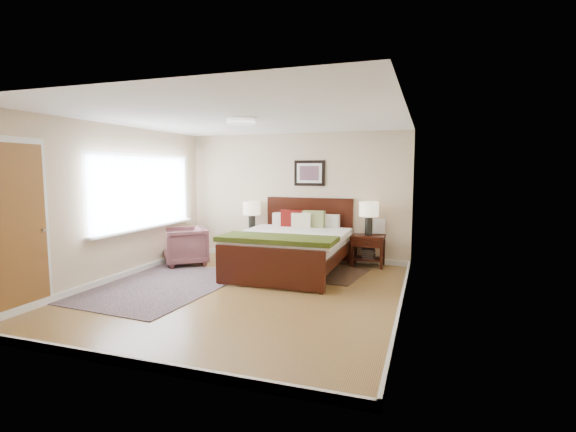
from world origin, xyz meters
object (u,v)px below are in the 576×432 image
Objects in this scene: lamp_left at (252,211)px; lamp_right at (369,212)px; rug_persian at (160,286)px; armchair at (185,246)px; bed at (292,240)px; nightstand_left at (252,238)px; nightstand_right at (368,247)px.

lamp_left is 1.00× the size of lamp_right.
lamp_left is 2.62m from rug_persian.
lamp_right is 3.85m from rug_persian.
lamp_right reaches higher than armchair.
bed is 1.50m from lamp_left.
bed is 1.55m from lamp_right.
rug_persian is (-0.50, -2.37, -0.41)m from nightstand_left.
bed reaches higher than rug_persian.
lamp_left is at bearing 95.85° from armchair.
bed is at bearing -143.48° from lamp_right.
nightstand_right is 0.76× the size of armchair.
lamp_right is at bearing 43.76° from rug_persian.
lamp_left reaches higher than nightstand_left.
armchair is at bearing -134.69° from lamp_left.
lamp_left is 2.34m from lamp_right.
nightstand_right reaches higher than nightstand_left.
bed reaches higher than lamp_left.
lamp_left reaches higher than nightstand_right.
nightstand_right is 3.43m from armchair.
nightstand_left is 0.91× the size of nightstand_right.
lamp_left is (-0.00, 0.02, 0.55)m from nightstand_left.
lamp_right is at bearing 90.00° from nightstand_right.
rug_persian is (-2.84, -2.37, -0.35)m from nightstand_right.
lamp_left is at bearing 142.30° from bed.
nightstand_right is (1.20, 0.87, -0.20)m from bed.
lamp_left is 0.23× the size of rug_persian.
armchair is at bearing -163.70° from lamp_right.
bed is 3.71× the size of lamp_right.
bed is at bearing -143.88° from nightstand_right.
lamp_right is at bearing 0.48° from nightstand_left.
lamp_right is (0.00, 0.01, 0.66)m from nightstand_right.
rug_persian is at bearing -101.89° from lamp_left.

